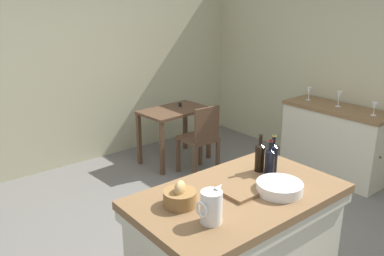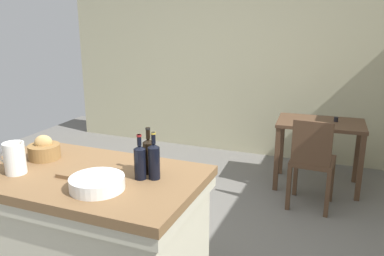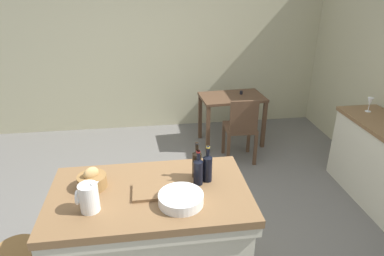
# 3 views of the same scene
# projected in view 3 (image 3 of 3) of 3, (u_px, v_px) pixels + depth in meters

# --- Properties ---
(ground_plane) EXTENTS (6.76, 6.76, 0.00)m
(ground_plane) POSITION_uv_depth(u_px,v_px,m) (179.00, 225.00, 3.49)
(ground_plane) COLOR #66635E
(wall_back) EXTENTS (5.32, 0.12, 2.60)m
(wall_back) POSITION_uv_depth(u_px,v_px,m) (160.00, 47.00, 5.30)
(wall_back) COLOR #B7B28E
(wall_back) RESTS_ON ground
(island_table) EXTENTS (1.47, 0.87, 0.89)m
(island_table) POSITION_uv_depth(u_px,v_px,m) (152.00, 235.00, 2.67)
(island_table) COLOR brown
(island_table) RESTS_ON ground
(side_cabinet) EXTENTS (0.52, 1.31, 0.89)m
(side_cabinet) POSITION_uv_depth(u_px,v_px,m) (382.00, 164.00, 3.73)
(side_cabinet) COLOR brown
(side_cabinet) RESTS_ON ground
(writing_desk) EXTENTS (0.94, 0.62, 0.79)m
(writing_desk) POSITION_uv_depth(u_px,v_px,m) (232.00, 104.00, 4.95)
(writing_desk) COLOR #513826
(writing_desk) RESTS_ON ground
(wooden_chair) EXTENTS (0.42, 0.42, 0.91)m
(wooden_chair) POSITION_uv_depth(u_px,v_px,m) (241.00, 127.00, 4.48)
(wooden_chair) COLOR #513826
(wooden_chair) RESTS_ON ground
(pitcher) EXTENTS (0.17, 0.13, 0.24)m
(pitcher) POSITION_uv_depth(u_px,v_px,m) (89.00, 197.00, 2.26)
(pitcher) COLOR white
(pitcher) RESTS_ON island_table
(wash_bowl) EXTENTS (0.32, 0.32, 0.07)m
(wash_bowl) POSITION_uv_depth(u_px,v_px,m) (181.00, 199.00, 2.36)
(wash_bowl) COLOR white
(wash_bowl) RESTS_ON island_table
(bread_basket) EXTENTS (0.21, 0.21, 0.17)m
(bread_basket) POSITION_uv_depth(u_px,v_px,m) (92.00, 180.00, 2.53)
(bread_basket) COLOR olive
(bread_basket) RESTS_ON island_table
(cutting_board) EXTENTS (0.32, 0.22, 0.02)m
(cutting_board) POSITION_uv_depth(u_px,v_px,m) (154.00, 191.00, 2.49)
(cutting_board) COLOR brown
(cutting_board) RESTS_ON island_table
(wine_bottle_dark) EXTENTS (0.07, 0.07, 0.29)m
(wine_bottle_dark) POSITION_uv_depth(u_px,v_px,m) (207.00, 167.00, 2.59)
(wine_bottle_dark) COLOR black
(wine_bottle_dark) RESTS_ON island_table
(wine_bottle_amber) EXTENTS (0.07, 0.07, 0.30)m
(wine_bottle_amber) POSITION_uv_depth(u_px,v_px,m) (197.00, 163.00, 2.64)
(wine_bottle_amber) COLOR black
(wine_bottle_amber) RESTS_ON island_table
(wine_bottle_green) EXTENTS (0.07, 0.07, 0.28)m
(wine_bottle_green) POSITION_uv_depth(u_px,v_px,m) (198.00, 171.00, 2.55)
(wine_bottle_green) COLOR black
(wine_bottle_green) RESTS_ON island_table
(wine_glass_middle) EXTENTS (0.07, 0.07, 0.17)m
(wine_glass_middle) POSITION_uv_depth(u_px,v_px,m) (370.00, 102.00, 3.89)
(wine_glass_middle) COLOR white
(wine_glass_middle) RESTS_ON side_cabinet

